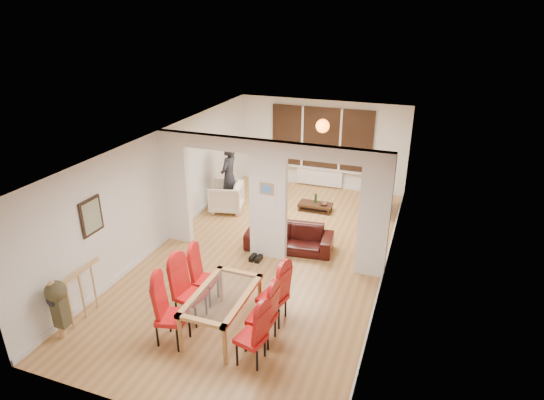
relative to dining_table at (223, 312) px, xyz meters
The scene contains 24 objects.
floor 2.64m from the dining_table, 93.44° to the left, with size 5.00×9.00×0.01m, color #B27F48.
room_walls 2.78m from the dining_table, 93.44° to the left, with size 5.00×9.00×2.60m, color silver, non-canonical shape.
divider_wall 2.78m from the dining_table, 93.44° to the left, with size 5.00×0.18×2.60m, color white.
bay_window_blinds 7.14m from the dining_table, 91.27° to the left, with size 3.00×0.08×1.80m, color black.
radiator 7.01m from the dining_table, 91.28° to the left, with size 1.40×0.08×0.50m, color white.
pendant_light 6.18m from the dining_table, 88.61° to the left, with size 0.36×0.36×0.36m, color orange.
stair_newel 2.49m from the dining_table, 166.26° to the right, with size 0.40×1.20×1.10m, color tan, non-canonical shape.
wall_poster 2.91m from the dining_table, behind, with size 0.04×0.52×0.67m, color gray.
pillar_photo 2.81m from the dining_table, 93.57° to the left, with size 0.30×0.03×0.25m, color #4C8CD8.
dining_table is the anchor object (origin of this frame).
dining_chair_la 0.85m from the dining_table, 138.73° to the right, with size 0.45×0.45×1.13m, color #B61313, non-canonical shape.
dining_chair_lb 0.67m from the dining_table, behind, with size 0.45×0.45×1.13m, color #B61313, non-canonical shape.
dining_chair_lc 0.92m from the dining_table, 136.19° to the left, with size 0.42×0.42×1.04m, color #B61313, non-canonical shape.
dining_chair_ra 0.91m from the dining_table, 35.77° to the right, with size 0.41×0.41×1.01m, color #B61313, non-canonical shape.
dining_chair_rb 0.73m from the dining_table, ahead, with size 0.42×0.42×1.04m, color #B61313, non-canonical shape.
dining_chair_rc 0.89m from the dining_table, 36.24° to the left, with size 0.44×0.44×1.09m, color #B61313, non-canonical shape.
sofa 3.05m from the dining_table, 86.62° to the left, with size 1.93×0.75×0.56m, color black.
armchair 4.91m from the dining_table, 114.59° to the left, with size 0.85×0.82×0.77m, color beige.
person 5.13m from the dining_table, 113.59° to the left, with size 0.42×0.64×1.77m, color black.
television 5.98m from the dining_table, 72.57° to the left, with size 0.14×1.08×0.62m, color black.
coffee_table 5.26m from the dining_table, 87.82° to the left, with size 0.88×0.44×0.20m, color #321D11, non-canonical shape.
bottle 5.32m from the dining_table, 88.04° to the left, with size 0.07×0.07×0.27m, color #143F19.
bowl 5.24m from the dining_table, 85.30° to the left, with size 0.20×0.20×0.05m, color #321D11.
shoes 2.35m from the dining_table, 98.23° to the left, with size 0.24×0.26×0.10m, color black, non-canonical shape.
Camera 1 is at (3.06, -8.17, 5.04)m, focal length 30.00 mm.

